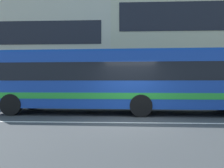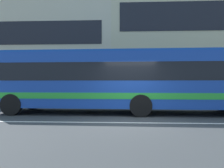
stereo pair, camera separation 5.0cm
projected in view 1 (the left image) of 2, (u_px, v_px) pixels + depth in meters
The scene contains 5 objects.
ground_plane at pixel (131, 123), 8.24m from camera, with size 160.00×160.00×0.00m, color #373A3C.
lane_centre_line at pixel (131, 123), 8.24m from camera, with size 60.00×0.16×0.01m, color silver.
apartment_block_left at pixel (21, 50), 23.30m from camera, with size 19.84×9.25×9.99m.
apartment_block_right at pixel (200, 39), 22.41m from camera, with size 18.01×9.25×12.11m.
transit_bus at pixel (124, 79), 10.87m from camera, with size 12.48×2.89×3.06m.
Camera 1 is at (-0.34, -8.25, 1.52)m, focal length 34.89 mm.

